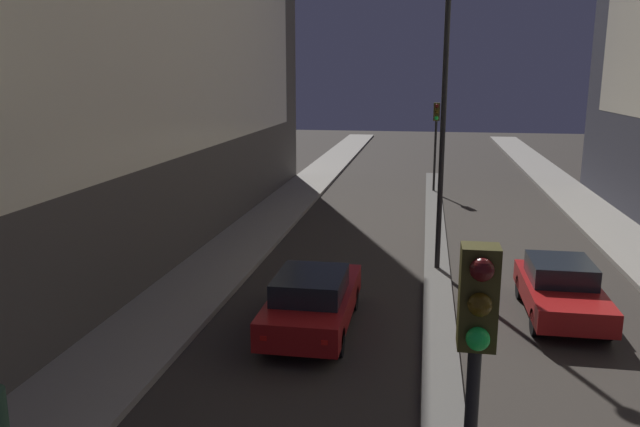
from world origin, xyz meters
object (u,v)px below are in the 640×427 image
(traffic_light_near, at_px, (474,380))
(car_right_lane, at_px, (561,289))
(car_left_lane, at_px, (313,300))
(street_lamp, at_px, (445,76))
(traffic_light_mid, at_px, (436,127))

(traffic_light_near, xyz_separation_m, car_right_lane, (3.01, 10.63, -2.71))
(traffic_light_near, xyz_separation_m, car_left_lane, (-3.01, 8.72, -2.67))
(traffic_light_near, height_order, street_lamp, street_lamp)
(traffic_light_mid, height_order, car_left_lane, traffic_light_mid)
(traffic_light_mid, xyz_separation_m, street_lamp, (0.00, -13.43, 2.54))
(car_left_lane, xyz_separation_m, car_right_lane, (6.03, 1.90, -0.04))
(street_lamp, height_order, car_right_lane, street_lamp)
(car_right_lane, bearing_deg, traffic_light_mid, 100.25)
(traffic_light_near, distance_m, car_right_lane, 11.37)
(traffic_light_mid, bearing_deg, car_right_lane, -79.75)
(traffic_light_mid, distance_m, street_lamp, 13.67)
(street_lamp, relative_size, car_right_lane, 2.23)
(traffic_light_mid, relative_size, car_right_lane, 1.11)
(traffic_light_near, bearing_deg, car_right_lane, 74.17)
(traffic_light_near, xyz_separation_m, street_lamp, (0.00, 13.86, 2.54))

